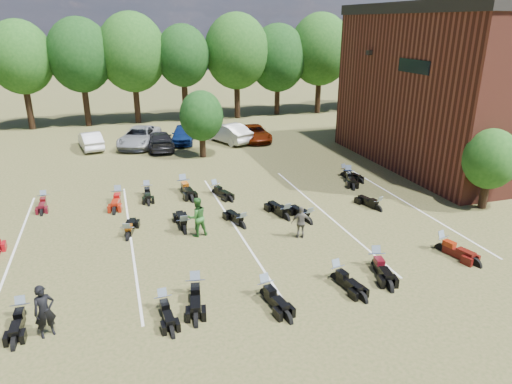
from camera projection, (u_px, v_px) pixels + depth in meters
name	position (u px, v px, depth m)	size (l,w,h in m)	color
ground	(313.00, 242.00, 21.02)	(160.00, 160.00, 0.00)	brown
car_1	(91.00, 140.00, 36.21)	(1.46, 4.20, 1.38)	silver
car_2	(139.00, 137.00, 36.95)	(2.56, 5.54, 1.54)	gray
car_3	(160.00, 140.00, 36.13)	(1.96, 4.83, 1.40)	black
car_4	(183.00, 134.00, 37.96)	(1.74, 4.32, 1.47)	#0C1F54
car_5	(228.00, 133.00, 38.17)	(1.69, 4.85, 1.60)	#B8B9B3
car_6	(255.00, 133.00, 38.69)	(2.15, 4.67, 1.30)	#621A05
car_7	(367.00, 125.00, 41.62)	(1.97, 4.85, 1.41)	#313136
person_black	(44.00, 311.00, 14.45)	(0.66, 0.43, 1.82)	black
person_green	(197.00, 217.00, 21.33)	(0.93, 0.73, 1.92)	#2A6425
person_grey	(301.00, 222.00, 21.15)	(0.92, 0.38, 1.56)	#535047
motorcycle_0	(23.00, 318.00, 15.59)	(0.66, 2.06, 1.15)	black
motorcycle_1	(164.00, 310.00, 16.06)	(0.64, 2.01, 1.12)	black
motorcycle_2	(265.00, 296.00, 16.84)	(0.71, 2.22, 1.24)	black
motorcycle_3	(196.00, 295.00, 16.93)	(0.74, 2.33, 1.30)	black
motorcycle_4	(336.00, 280.00, 17.91)	(0.69, 2.15, 1.20)	black
motorcycle_5	(375.00, 267.00, 18.86)	(0.73, 2.31, 1.29)	black
motorcycle_6	(441.00, 250.00, 20.25)	(0.72, 2.26, 1.26)	#4B0D0A
motorcycle_8	(128.00, 239.00, 21.34)	(0.66, 2.08, 1.16)	black
motorcycle_9	(185.00, 232.00, 22.00)	(0.73, 2.30, 1.28)	black
motorcycle_10	(286.00, 219.00, 23.42)	(0.73, 2.29, 1.28)	black
motorcycle_11	(242.00, 227.00, 22.51)	(0.66, 2.08, 1.16)	black
motorcycle_12	(308.00, 223.00, 23.00)	(0.69, 2.17, 1.21)	black
motorcycle_13	(378.00, 210.00, 24.52)	(0.66, 2.06, 1.15)	black
motorcycle_14	(45.00, 205.00, 25.30)	(0.65, 2.03, 1.13)	#4C0A15
motorcycle_15	(119.00, 202.00, 25.73)	(0.74, 2.32, 1.30)	maroon
motorcycle_16	(147.00, 195.00, 26.71)	(0.69, 2.16, 1.21)	black
motorcycle_17	(184.00, 191.00, 27.37)	(0.80, 2.51, 1.40)	black
motorcycle_18	(215.00, 194.00, 26.92)	(0.68, 2.13, 1.19)	black
motorcycle_19	(348.00, 180.00, 29.25)	(0.75, 2.37, 1.32)	black
motorcycle_20	(344.00, 176.00, 29.91)	(0.66, 2.08, 1.16)	black
tree_line	(183.00, 57.00, 44.40)	(56.00, 6.00, 9.79)	black
young_tree_near_building	(490.00, 159.00, 23.94)	(2.80, 2.80, 4.16)	black
young_tree_midfield	(201.00, 116.00, 33.20)	(3.20, 3.20, 4.70)	black
parking_lines	(233.00, 224.00, 22.84)	(20.10, 14.00, 0.01)	silver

